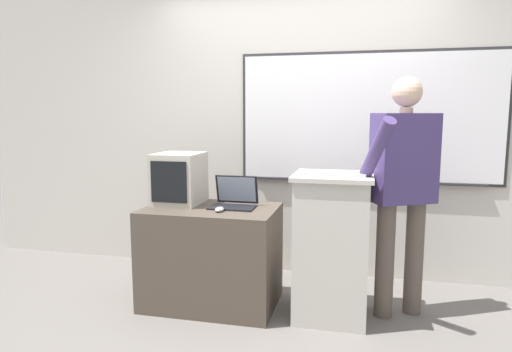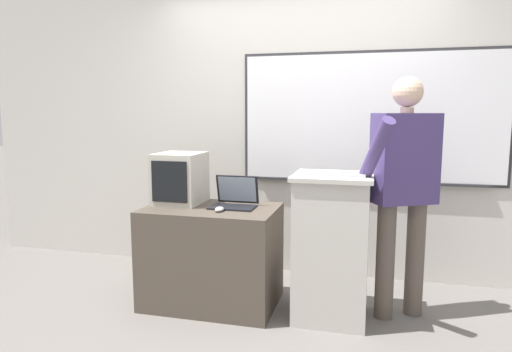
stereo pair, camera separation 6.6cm
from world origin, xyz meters
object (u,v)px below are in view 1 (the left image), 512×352
object	(u,v)px
person_presenter	(403,181)
crt_monitor	(179,178)
wireless_keyboard	(335,174)
lectern_podium	(332,246)
laptop	(235,197)
computer_mouse_by_laptop	(219,209)
side_desk	(211,256)

from	to	relation	value
person_presenter	crt_monitor	xyz separation A→B (m)	(-1.67, -0.02, -0.04)
person_presenter	wireless_keyboard	distance (m)	0.51
wireless_keyboard	crt_monitor	size ratio (longest dim) A/B	1.03
lectern_podium	laptop	bearing A→B (deg)	172.36
wireless_keyboard	crt_monitor	world-z (taller)	crt_monitor
lectern_podium	computer_mouse_by_laptop	bearing A→B (deg)	-172.28
laptop	wireless_keyboard	distance (m)	0.80
side_desk	person_presenter	distance (m)	1.51
computer_mouse_by_laptop	crt_monitor	xyz separation A→B (m)	(-0.40, 0.22, 0.18)
side_desk	computer_mouse_by_laptop	xyz separation A→B (m)	(0.11, -0.12, 0.39)
side_desk	laptop	xyz separation A→B (m)	(0.16, 0.08, 0.44)
side_desk	wireless_keyboard	world-z (taller)	wireless_keyboard
laptop	side_desk	bearing A→B (deg)	-152.64
crt_monitor	lectern_podium	bearing A→B (deg)	-5.54
side_desk	person_presenter	size ratio (longest dim) A/B	0.58
side_desk	computer_mouse_by_laptop	world-z (taller)	computer_mouse_by_laptop
laptop	lectern_podium	bearing A→B (deg)	-7.64
lectern_podium	crt_monitor	world-z (taller)	crt_monitor
lectern_podium	laptop	size ratio (longest dim) A/B	3.10
laptop	crt_monitor	xyz separation A→B (m)	(-0.45, 0.02, 0.13)
wireless_keyboard	computer_mouse_by_laptop	world-z (taller)	wireless_keyboard
lectern_podium	laptop	world-z (taller)	lectern_podium
wireless_keyboard	crt_monitor	distance (m)	1.22
side_desk	computer_mouse_by_laptop	distance (m)	0.43
side_desk	person_presenter	xyz separation A→B (m)	(1.38, 0.12, 0.61)
wireless_keyboard	lectern_podium	bearing A→B (deg)	103.70
person_presenter	computer_mouse_by_laptop	distance (m)	1.31
wireless_keyboard	person_presenter	bearing A→B (deg)	23.88
person_presenter	side_desk	bearing A→B (deg)	157.55
lectern_podium	computer_mouse_by_laptop	distance (m)	0.84
computer_mouse_by_laptop	crt_monitor	bearing A→B (deg)	150.76
side_desk	person_presenter	bearing A→B (deg)	5.14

